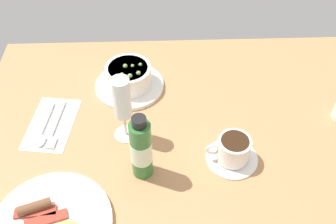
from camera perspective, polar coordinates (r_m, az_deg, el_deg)
ground_plane at (r=101.29cm, az=2.22°, el=-4.43°), size 110.00×84.00×3.00cm
porridge_bowl at (r=111.45cm, az=-5.76°, el=4.98°), size 19.67×19.67×8.19cm
cutlery_setting at (r=107.29cm, az=-16.76°, el=-1.81°), size 13.79×20.28×0.90cm
coffee_cup at (r=94.71cm, az=9.48°, el=-5.60°), size 13.06×12.64×7.04cm
wine_glass at (r=92.76cm, az=-6.72°, el=1.54°), size 6.03×6.03×18.80cm
sauce_bottle_green at (r=87.29cm, az=-3.95°, el=-5.44°), size 4.95×4.95×18.71cm
breakfast_plate at (r=89.35cm, az=-16.63°, el=-15.44°), size 25.83×25.83×3.70cm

